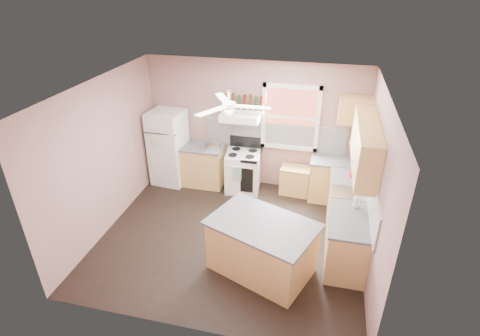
% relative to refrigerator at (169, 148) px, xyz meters
% --- Properties ---
extents(floor, '(4.50, 4.50, 0.00)m').
position_rel_refrigerator_xyz_m(floor, '(1.80, -1.64, -0.82)').
color(floor, black).
rests_on(floor, ground).
extents(ceiling, '(4.50, 4.50, 0.00)m').
position_rel_refrigerator_xyz_m(ceiling, '(1.80, -1.64, 1.88)').
color(ceiling, white).
rests_on(ceiling, ground).
extents(wall_back, '(4.50, 0.05, 2.70)m').
position_rel_refrigerator_xyz_m(wall_back, '(1.80, 0.38, 0.53)').
color(wall_back, '#906864').
rests_on(wall_back, ground).
extents(wall_right, '(0.05, 4.00, 2.70)m').
position_rel_refrigerator_xyz_m(wall_right, '(4.08, -1.64, 0.53)').
color(wall_right, '#906864').
rests_on(wall_right, ground).
extents(wall_left, '(0.05, 4.00, 2.70)m').
position_rel_refrigerator_xyz_m(wall_left, '(-0.47, -1.64, 0.53)').
color(wall_left, '#906864').
rests_on(wall_left, ground).
extents(backsplash_back, '(2.90, 0.03, 0.55)m').
position_rel_refrigerator_xyz_m(backsplash_back, '(2.25, 0.34, 0.36)').
color(backsplash_back, white).
rests_on(backsplash_back, wall_back).
extents(backsplash_right, '(0.03, 2.60, 0.55)m').
position_rel_refrigerator_xyz_m(backsplash_right, '(4.04, -1.34, 0.36)').
color(backsplash_right, white).
rests_on(backsplash_right, wall_right).
extents(window_view, '(1.00, 0.02, 1.20)m').
position_rel_refrigerator_xyz_m(window_view, '(2.55, 0.34, 0.78)').
color(window_view, brown).
rests_on(window_view, wall_back).
extents(window_frame, '(1.16, 0.07, 1.36)m').
position_rel_refrigerator_xyz_m(window_frame, '(2.55, 0.31, 0.78)').
color(window_frame, white).
rests_on(window_frame, wall_back).
extents(refrigerator, '(0.75, 0.74, 1.63)m').
position_rel_refrigerator_xyz_m(refrigerator, '(0.00, 0.00, 0.00)').
color(refrigerator, white).
rests_on(refrigerator, floor).
extents(base_cabinet_left, '(0.90, 0.60, 0.86)m').
position_rel_refrigerator_xyz_m(base_cabinet_left, '(0.74, 0.06, -0.39)').
color(base_cabinet_left, tan).
rests_on(base_cabinet_left, floor).
extents(counter_left, '(0.92, 0.62, 0.04)m').
position_rel_refrigerator_xyz_m(counter_left, '(0.74, 0.06, 0.06)').
color(counter_left, '#4F4F52').
rests_on(counter_left, base_cabinet_left).
extents(toaster, '(0.32, 0.25, 0.18)m').
position_rel_refrigerator_xyz_m(toaster, '(0.99, -0.02, 0.17)').
color(toaster, silver).
rests_on(toaster, counter_left).
extents(stove, '(0.76, 0.71, 0.86)m').
position_rel_refrigerator_xyz_m(stove, '(1.65, 0.02, -0.39)').
color(stove, white).
rests_on(stove, floor).
extents(range_hood, '(0.78, 0.50, 0.14)m').
position_rel_refrigerator_xyz_m(range_hood, '(1.57, 0.11, 0.80)').
color(range_hood, white).
rests_on(range_hood, wall_back).
extents(bottle_shelf, '(0.90, 0.26, 0.03)m').
position_rel_refrigerator_xyz_m(bottle_shelf, '(1.57, 0.23, 0.90)').
color(bottle_shelf, white).
rests_on(bottle_shelf, range_hood).
extents(cart, '(0.62, 0.44, 0.60)m').
position_rel_refrigerator_xyz_m(cart, '(2.75, 0.11, -0.52)').
color(cart, tan).
rests_on(cart, floor).
extents(base_cabinet_corner, '(1.00, 0.60, 0.86)m').
position_rel_refrigerator_xyz_m(base_cabinet_corner, '(3.55, 0.06, -0.39)').
color(base_cabinet_corner, tan).
rests_on(base_cabinet_corner, floor).
extents(base_cabinet_right, '(0.60, 2.20, 0.86)m').
position_rel_refrigerator_xyz_m(base_cabinet_right, '(3.75, -1.34, -0.39)').
color(base_cabinet_right, tan).
rests_on(base_cabinet_right, floor).
extents(counter_corner, '(1.02, 0.62, 0.04)m').
position_rel_refrigerator_xyz_m(counter_corner, '(3.55, 0.06, 0.06)').
color(counter_corner, '#4F4F52').
rests_on(counter_corner, base_cabinet_corner).
extents(counter_right, '(0.62, 2.22, 0.04)m').
position_rel_refrigerator_xyz_m(counter_right, '(3.74, -1.34, 0.06)').
color(counter_right, '#4F4F52').
rests_on(counter_right, base_cabinet_right).
extents(sink, '(0.55, 0.45, 0.03)m').
position_rel_refrigerator_xyz_m(sink, '(3.74, -1.14, 0.08)').
color(sink, silver).
rests_on(sink, counter_right).
extents(faucet, '(0.03, 0.03, 0.14)m').
position_rel_refrigerator_xyz_m(faucet, '(3.90, -1.14, 0.15)').
color(faucet, silver).
rests_on(faucet, sink).
extents(upper_cabinet_right, '(0.33, 1.80, 0.76)m').
position_rel_refrigerator_xyz_m(upper_cabinet_right, '(3.88, -1.14, 0.96)').
color(upper_cabinet_right, tan).
rests_on(upper_cabinet_right, wall_right).
extents(upper_cabinet_corner, '(0.60, 0.33, 0.52)m').
position_rel_refrigerator_xyz_m(upper_cabinet_corner, '(3.75, 0.19, 1.08)').
color(upper_cabinet_corner, tan).
rests_on(upper_cabinet_corner, wall_back).
extents(paper_towel, '(0.26, 0.12, 0.12)m').
position_rel_refrigerator_xyz_m(paper_towel, '(3.87, 0.22, 0.43)').
color(paper_towel, white).
rests_on(paper_towel, wall_back).
extents(island, '(1.72, 1.41, 0.86)m').
position_rel_refrigerator_xyz_m(island, '(2.48, -2.33, -0.39)').
color(island, tan).
rests_on(island, floor).
extents(island_top, '(1.83, 1.53, 0.04)m').
position_rel_refrigerator_xyz_m(island_top, '(2.48, -2.33, 0.06)').
color(island_top, '#4F4F52').
rests_on(island_top, island).
extents(ceiling_fan_hub, '(0.20, 0.20, 0.08)m').
position_rel_refrigerator_xyz_m(ceiling_fan_hub, '(1.80, -1.64, 1.63)').
color(ceiling_fan_hub, white).
rests_on(ceiling_fan_hub, ceiling).
extents(soap_bottle, '(0.11, 0.11, 0.26)m').
position_rel_refrigerator_xyz_m(soap_bottle, '(3.84, -1.56, 0.21)').
color(soap_bottle, silver).
rests_on(soap_bottle, counter_right).
extents(red_caddy, '(0.19, 0.14, 0.10)m').
position_rel_refrigerator_xyz_m(red_caddy, '(3.86, -0.55, 0.13)').
color(red_caddy, '#B2130F').
rests_on(red_caddy, counter_right).
extents(wine_bottles, '(0.86, 0.06, 0.31)m').
position_rel_refrigerator_xyz_m(wine_bottles, '(1.57, 0.23, 1.06)').
color(wine_bottles, '#143819').
rests_on(wine_bottles, bottle_shelf).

